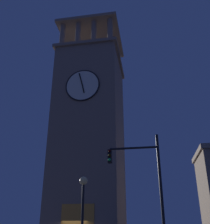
% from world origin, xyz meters
% --- Properties ---
extents(clocktower, '(8.08, 9.47, 29.60)m').
position_xyz_m(clocktower, '(-0.25, -5.75, 12.00)').
color(clocktower, gray).
rests_on(clocktower, ground_plane).
extents(traffic_signal_near, '(2.89, 0.41, 6.75)m').
position_xyz_m(traffic_signal_near, '(-7.01, 10.06, 4.26)').
color(traffic_signal_near, black).
rests_on(traffic_signal_near, ground_plane).
extents(street_lamp, '(0.44, 0.44, 4.45)m').
position_xyz_m(street_lamp, '(-3.71, 10.43, 3.16)').
color(street_lamp, black).
rests_on(street_lamp, ground_plane).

